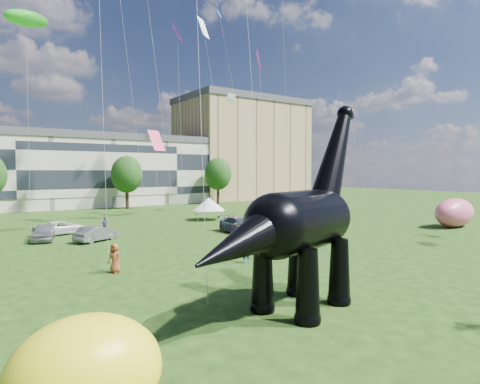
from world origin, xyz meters
TOP-DOWN VIEW (x-y plane):
  - ground at (0.00, 0.00)m, footprint 220.00×220.00m
  - terrace_row at (-8.00, 62.00)m, footprint 78.00×11.00m
  - apartment_block at (40.00, 65.00)m, footprint 28.00×18.00m
  - tree_mid_right at (8.00, 53.00)m, footprint 5.20×5.20m
  - tree_far_right at (26.00, 53.00)m, footprint 5.20×5.20m
  - dinosaur_sculpture at (-2.38, 0.06)m, footprint 12.50×5.51m
  - car_silver at (-8.82, 26.82)m, footprint 2.84×4.78m
  - car_grey at (-4.88, 23.71)m, footprint 4.42×3.27m
  - car_white at (-6.76, 29.77)m, footprint 5.40×3.62m
  - car_dark at (8.46, 20.17)m, footprint 2.32×5.62m
  - gazebo_near at (11.48, 31.71)m, footprint 5.49×5.49m
  - gazebo_far at (24.22, 29.83)m, footprint 4.96×4.96m
  - inflatable_pink at (31.07, 10.07)m, footprint 6.74×3.64m
  - inflatable_yellow at (-12.37, -3.32)m, footprint 4.05×3.30m
  - visitors at (-2.61, 15.55)m, footprint 55.11×38.39m

SIDE VIEW (x-z plane):
  - ground at x=0.00m, z-range 0.00..0.00m
  - car_white at x=-6.76m, z-range 0.00..1.38m
  - car_grey at x=-4.88m, z-range 0.00..1.39m
  - car_silver at x=-8.82m, z-range 0.00..1.53m
  - car_dark at x=8.46m, z-range 0.00..1.63m
  - visitors at x=-2.61m, z-range -0.06..1.80m
  - inflatable_yellow at x=-12.37m, z-range 0.00..2.86m
  - inflatable_pink at x=31.07m, z-range 0.00..3.28m
  - gazebo_far at x=24.22m, z-range 0.57..3.37m
  - gazebo_near at x=11.48m, z-range 0.59..3.50m
  - dinosaur_sculpture at x=-2.38m, z-range -1.26..9.03m
  - terrace_row at x=-8.00m, z-range 0.00..12.00m
  - tree_mid_right at x=8.00m, z-range 1.57..11.01m
  - tree_far_right at x=26.00m, z-range 1.57..11.01m
  - apartment_block at x=40.00m, z-range 0.00..22.00m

